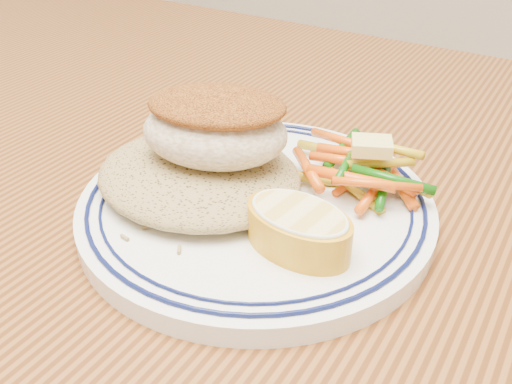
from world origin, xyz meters
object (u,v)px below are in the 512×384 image
at_px(vegetable_pile, 359,168).
at_px(dining_table, 219,313).
at_px(rice_pilaf, 199,171).
at_px(lemon_wedge, 299,228).
at_px(plate, 256,205).
at_px(fish_fillet, 215,126).

bearing_deg(vegetable_pile, dining_table, -138.78).
relative_size(rice_pilaf, lemon_wedge, 1.98).
height_order(dining_table, rice_pilaf, rice_pilaf).
distance_m(dining_table, lemon_wedge, 0.15).
bearing_deg(rice_pilaf, dining_table, -14.69).
bearing_deg(plate, vegetable_pile, 45.82).
distance_m(rice_pilaf, vegetable_pile, 0.11).
xyz_separation_m(fish_fillet, lemon_wedge, (0.08, -0.03, -0.03)).
xyz_separation_m(vegetable_pile, lemon_wedge, (-0.00, -0.09, 0.00)).
relative_size(fish_fillet, lemon_wedge, 1.57).
xyz_separation_m(rice_pilaf, fish_fillet, (0.01, 0.01, 0.03)).
bearing_deg(plate, rice_pilaf, -165.67).
height_order(fish_fillet, vegetable_pile, fish_fillet).
relative_size(dining_table, fish_fillet, 12.64).
bearing_deg(dining_table, lemon_wedge, -14.05).
height_order(fish_fillet, lemon_wedge, fish_fillet).
height_order(plate, vegetable_pile, vegetable_pile).
height_order(rice_pilaf, lemon_wedge, rice_pilaf).
bearing_deg(lemon_wedge, dining_table, 165.95).
height_order(rice_pilaf, fish_fillet, fish_fillet).
distance_m(dining_table, fish_fillet, 0.16).
xyz_separation_m(dining_table, lemon_wedge, (0.08, -0.02, 0.13)).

